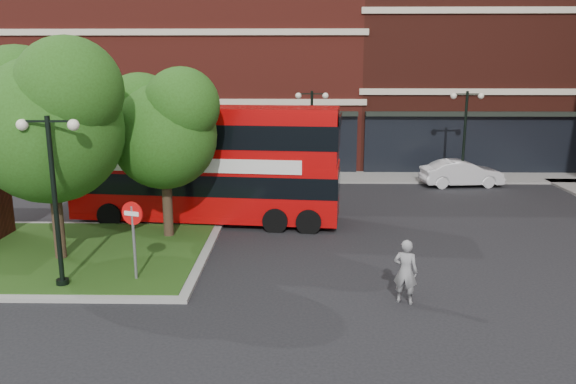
{
  "coord_description": "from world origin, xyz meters",
  "views": [
    {
      "loc": [
        1.29,
        -14.89,
        6.37
      ],
      "look_at": [
        0.95,
        4.17,
        2.0
      ],
      "focal_mm": 35.0,
      "sensor_mm": 36.0,
      "label": 1
    }
  ],
  "objects_px": {
    "bus": "(205,156)",
    "car_silver": "(231,166)",
    "car_white": "(462,173)",
    "woman": "(406,271)"
  },
  "relations": [
    {
      "from": "bus",
      "to": "car_silver",
      "type": "height_order",
      "value": "bus"
    },
    {
      "from": "bus",
      "to": "car_white",
      "type": "distance_m",
      "value": 14.43
    },
    {
      "from": "car_silver",
      "to": "car_white",
      "type": "height_order",
      "value": "car_silver"
    },
    {
      "from": "bus",
      "to": "car_silver",
      "type": "distance_m",
      "value": 8.72
    },
    {
      "from": "car_white",
      "to": "car_silver",
      "type": "bearing_deg",
      "value": 77.54
    },
    {
      "from": "bus",
      "to": "car_white",
      "type": "relative_size",
      "value": 2.6
    },
    {
      "from": "woman",
      "to": "car_silver",
      "type": "distance_m",
      "value": 17.87
    },
    {
      "from": "car_white",
      "to": "bus",
      "type": "bearing_deg",
      "value": 113.76
    },
    {
      "from": "bus",
      "to": "car_white",
      "type": "height_order",
      "value": "bus"
    },
    {
      "from": "bus",
      "to": "car_silver",
      "type": "xyz_separation_m",
      "value": [
        -0.01,
        8.5,
        -1.92
      ]
    }
  ]
}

